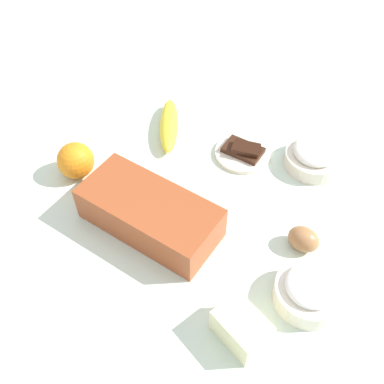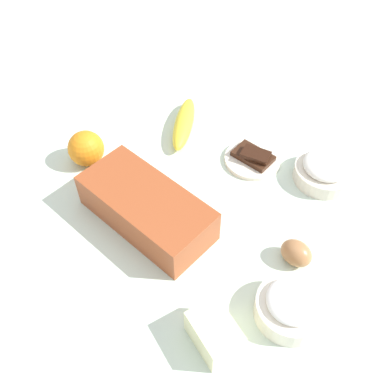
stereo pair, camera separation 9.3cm
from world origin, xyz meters
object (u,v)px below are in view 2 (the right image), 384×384
at_px(chocolate_plate, 253,158).
at_px(egg_near_butter, 296,253).
at_px(banana, 184,123).
at_px(butter_block, 214,333).
at_px(loaf_pan, 146,207).
at_px(sugar_bowl, 291,306).
at_px(flour_bowl, 325,170).
at_px(orange_fruit, 86,148).

bearing_deg(chocolate_plate, egg_near_butter, -41.40).
height_order(banana, egg_near_butter, egg_near_butter).
xyz_separation_m(banana, butter_block, (0.37, -0.40, 0.01)).
height_order(loaf_pan, egg_near_butter, loaf_pan).
relative_size(sugar_bowl, banana, 0.65).
xyz_separation_m(banana, chocolate_plate, (0.19, 0.01, -0.01)).
relative_size(loaf_pan, sugar_bowl, 2.36).
distance_m(sugar_bowl, egg_near_butter, 0.12).
bearing_deg(egg_near_butter, chocolate_plate, 138.60).
height_order(sugar_bowl, egg_near_butter, sugar_bowl).
distance_m(flour_bowl, sugar_bowl, 0.35).
height_order(loaf_pan, flour_bowl, loaf_pan).
bearing_deg(egg_near_butter, orange_fruit, -174.88).
relative_size(flour_bowl, sugar_bowl, 1.07).
bearing_deg(chocolate_plate, butter_block, -67.04).
bearing_deg(egg_near_butter, loaf_pan, -161.86).
xyz_separation_m(flour_bowl, orange_fruit, (-0.46, -0.27, 0.01)).
xyz_separation_m(loaf_pan, butter_block, (0.26, -0.13, -0.01)).
xyz_separation_m(loaf_pan, banana, (-0.11, 0.27, -0.02)).
relative_size(orange_fruit, butter_block, 0.91).
xyz_separation_m(flour_bowl, egg_near_butter, (0.05, -0.23, -0.00)).
distance_m(loaf_pan, sugar_bowl, 0.34).
relative_size(sugar_bowl, egg_near_butter, 1.98).
bearing_deg(flour_bowl, butter_block, -87.68).
relative_size(sugar_bowl, orange_fruit, 1.52).
bearing_deg(banana, chocolate_plate, 2.35).
xyz_separation_m(flour_bowl, sugar_bowl, (0.10, -0.33, 0.00)).
height_order(banana, chocolate_plate, banana).
height_order(orange_fruit, butter_block, orange_fruit).
distance_m(butter_block, egg_near_butter, 0.23).
height_order(flour_bowl, butter_block, flour_bowl).
distance_m(flour_bowl, chocolate_plate, 0.16).
bearing_deg(egg_near_butter, sugar_bowl, -67.00).
bearing_deg(flour_bowl, loaf_pan, -126.38).
height_order(flour_bowl, orange_fruit, orange_fruit).
bearing_deg(banana, loaf_pan, -67.67).
relative_size(butter_block, egg_near_butter, 1.44).
height_order(loaf_pan, chocolate_plate, loaf_pan).
xyz_separation_m(flour_bowl, chocolate_plate, (-0.15, -0.05, -0.02)).
bearing_deg(orange_fruit, sugar_bowl, -6.16).
bearing_deg(banana, butter_block, -47.35).
bearing_deg(banana, sugar_bowl, -32.08).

